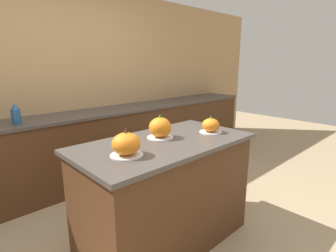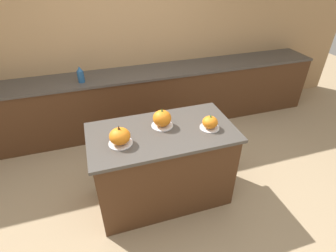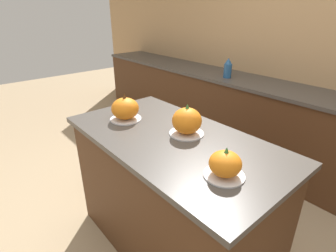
# 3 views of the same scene
# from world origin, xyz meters

# --- Properties ---
(ground_plane) EXTENTS (12.00, 12.00, 0.00)m
(ground_plane) POSITION_xyz_m (0.00, 0.00, 0.00)
(ground_plane) COLOR tan
(wall_back) EXTENTS (8.00, 0.06, 2.50)m
(wall_back) POSITION_xyz_m (0.00, 1.89, 1.25)
(wall_back) COLOR tan
(wall_back) RESTS_ON ground_plane
(kitchen_island) EXTENTS (1.47, 0.78, 0.92)m
(kitchen_island) POSITION_xyz_m (0.00, 0.00, 0.46)
(kitchen_island) COLOR #4C2D19
(kitchen_island) RESTS_ON ground_plane
(back_counter) EXTENTS (6.00, 0.60, 0.92)m
(back_counter) POSITION_xyz_m (0.00, 1.56, 0.46)
(back_counter) COLOR #4C2D19
(back_counter) RESTS_ON ground_plane
(pumpkin_cake_left) EXTENTS (0.22, 0.22, 0.20)m
(pumpkin_cake_left) POSITION_xyz_m (-0.42, -0.07, 1.00)
(pumpkin_cake_left) COLOR silver
(pumpkin_cake_left) RESTS_ON kitchen_island
(pumpkin_cake_center) EXTENTS (0.22, 0.22, 0.20)m
(pumpkin_cake_center) POSITION_xyz_m (0.03, 0.09, 1.01)
(pumpkin_cake_center) COLOR silver
(pumpkin_cake_center) RESTS_ON kitchen_island
(pumpkin_cake_right) EXTENTS (0.20, 0.20, 0.16)m
(pumpkin_cake_right) POSITION_xyz_m (0.47, -0.09, 0.98)
(pumpkin_cake_right) COLOR silver
(pumpkin_cake_right) RESTS_ON kitchen_island
(bottle_tall) EXTENTS (0.09, 0.09, 0.22)m
(bottle_tall) POSITION_xyz_m (-0.71, 1.46, 1.03)
(bottle_tall) COLOR #235184
(bottle_tall) RESTS_ON back_counter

